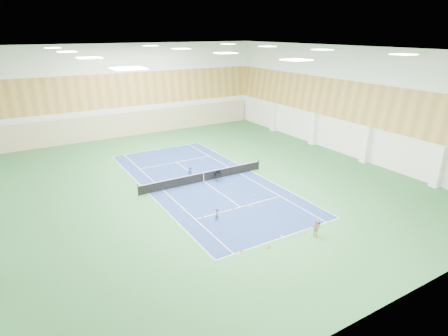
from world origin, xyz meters
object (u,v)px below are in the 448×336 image
at_px(tennis_net, 204,176).
at_px(child_court, 218,214).
at_px(ball_cart, 218,176).
at_px(child_apron, 316,228).
at_px(coach, 190,174).

relative_size(tennis_net, child_court, 12.61).
xyz_separation_m(child_court, ball_cart, (3.93, 6.76, -0.04)).
relative_size(child_court, ball_cart, 1.09).
bearing_deg(child_court, ball_cart, 32.37).
height_order(child_court, ball_cart, child_court).
distance_m(child_apron, ball_cart, 12.34).
relative_size(tennis_net, ball_cart, 13.70).
bearing_deg(child_apron, ball_cart, 109.47).
xyz_separation_m(tennis_net, coach, (-1.10, 0.60, 0.23)).
height_order(child_apron, ball_cart, child_apron).
bearing_deg(child_apron, coach, 118.86).
relative_size(child_court, child_apron, 0.81).
distance_m(coach, ball_cart, 2.64).
distance_m(tennis_net, child_court, 7.84).
relative_size(coach, child_apron, 1.25).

